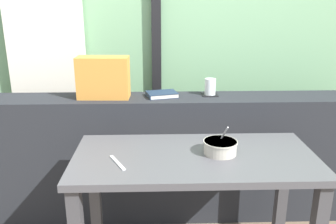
# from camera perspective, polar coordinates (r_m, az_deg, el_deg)

# --- Properties ---
(outdoor_backdrop) EXTENTS (4.80, 0.08, 2.80)m
(outdoor_backdrop) POSITION_cam_1_polar(r_m,az_deg,el_deg) (2.75, 1.15, 16.76)
(outdoor_backdrop) COLOR #7AAD7F
(outdoor_backdrop) RESTS_ON ground
(curtain_left_panel) EXTENTS (0.56, 0.06, 2.50)m
(curtain_left_panel) POSITION_cam_1_polar(r_m,az_deg,el_deg) (2.77, -19.29, 12.72)
(curtain_left_panel) COLOR silver
(curtain_left_panel) RESTS_ON ground
(window_divider_post) EXTENTS (0.07, 0.05, 2.60)m
(window_divider_post) POSITION_cam_1_polar(r_m,az_deg,el_deg) (2.68, -1.91, 14.59)
(window_divider_post) COLOR black
(window_divider_post) RESTS_ON ground
(dark_console_ledge) EXTENTS (2.80, 0.29, 0.85)m
(dark_console_ledge) POSITION_cam_1_polar(r_m,az_deg,el_deg) (2.42, 1.68, -7.30)
(dark_console_ledge) COLOR #23262B
(dark_console_ledge) RESTS_ON ground
(breakfast_table) EXTENTS (1.20, 0.57, 0.71)m
(breakfast_table) POSITION_cam_1_polar(r_m,az_deg,el_deg) (1.83, 4.23, -10.29)
(breakfast_table) COLOR #414145
(breakfast_table) RESTS_ON ground
(coaster_square) EXTENTS (0.10, 0.10, 0.00)m
(coaster_square) POSITION_cam_1_polar(r_m,az_deg,el_deg) (2.33, 6.73, 2.77)
(coaster_square) COLOR black
(coaster_square) RESTS_ON dark_console_ledge
(juice_glass) EXTENTS (0.07, 0.07, 0.10)m
(juice_glass) POSITION_cam_1_polar(r_m,az_deg,el_deg) (2.32, 6.78, 3.98)
(juice_glass) COLOR white
(juice_glass) RESTS_ON coaster_square
(closed_book) EXTENTS (0.22, 0.18, 0.03)m
(closed_book) POSITION_cam_1_polar(r_m,az_deg,el_deg) (2.28, -1.03, 2.86)
(closed_book) COLOR #1E2D47
(closed_book) RESTS_ON dark_console_ledge
(throw_pillow) EXTENTS (0.33, 0.15, 0.26)m
(throw_pillow) POSITION_cam_1_polar(r_m,az_deg,el_deg) (2.26, -10.34, 5.47)
(throw_pillow) COLOR #D18938
(throw_pillow) RESTS_ON dark_console_ledge
(soup_bowl) EXTENTS (0.17, 0.17, 0.15)m
(soup_bowl) POSITION_cam_1_polar(r_m,az_deg,el_deg) (1.79, 8.38, -5.62)
(soup_bowl) COLOR #BCB7A8
(soup_bowl) RESTS_ON breakfast_table
(fork_utensil) EXTENTS (0.09, 0.16, 0.01)m
(fork_utensil) POSITION_cam_1_polar(r_m,az_deg,el_deg) (1.70, -8.13, -8.06)
(fork_utensil) COLOR silver
(fork_utensil) RESTS_ON breakfast_table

